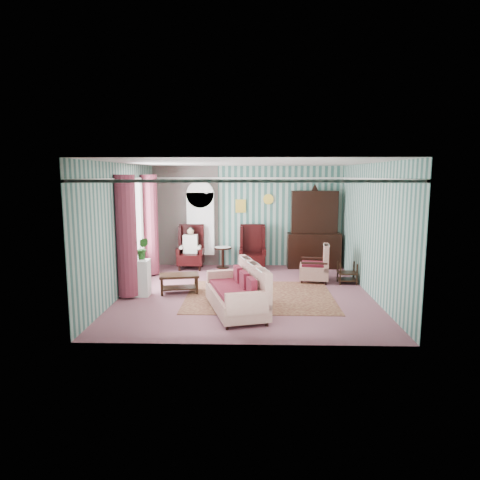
{
  "coord_description": "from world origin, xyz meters",
  "views": [
    {
      "loc": [
        0.13,
        -9.4,
        2.64
      ],
      "look_at": [
        -0.15,
        0.6,
        1.12
      ],
      "focal_mm": 32.0,
      "sensor_mm": 36.0,
      "label": 1
    }
  ],
  "objects_px": {
    "wingback_left": "(191,247)",
    "sofa": "(236,289)",
    "seated_woman": "(191,248)",
    "plant_stand": "(137,278)",
    "nest_table": "(347,273)",
    "floral_armchair": "(314,262)",
    "round_side_table": "(223,258)",
    "wingback_right": "(253,247)",
    "dresser_hutch": "(314,227)",
    "bookcase": "(201,228)",
    "coffee_table": "(179,284)"
  },
  "relations": [
    {
      "from": "round_side_table",
      "to": "nest_table",
      "type": "xyz_separation_m",
      "value": [
        3.17,
        -1.7,
        -0.03
      ]
    },
    {
      "from": "sofa",
      "to": "coffee_table",
      "type": "height_order",
      "value": "sofa"
    },
    {
      "from": "sofa",
      "to": "floral_armchair",
      "type": "bearing_deg",
      "value": -52.28
    },
    {
      "from": "wingback_right",
      "to": "plant_stand",
      "type": "height_order",
      "value": "wingback_right"
    },
    {
      "from": "wingback_left",
      "to": "nest_table",
      "type": "height_order",
      "value": "wingback_left"
    },
    {
      "from": "dresser_hutch",
      "to": "plant_stand",
      "type": "height_order",
      "value": "dresser_hutch"
    },
    {
      "from": "floral_armchair",
      "to": "coffee_table",
      "type": "distance_m",
      "value": 3.39
    },
    {
      "from": "seated_woman",
      "to": "plant_stand",
      "type": "relative_size",
      "value": 1.47
    },
    {
      "from": "wingback_right",
      "to": "sofa",
      "type": "distance_m",
      "value": 3.89
    },
    {
      "from": "bookcase",
      "to": "plant_stand",
      "type": "relative_size",
      "value": 2.8
    },
    {
      "from": "wingback_left",
      "to": "sofa",
      "type": "bearing_deg",
      "value": -69.86
    },
    {
      "from": "wingback_right",
      "to": "plant_stand",
      "type": "relative_size",
      "value": 1.56
    },
    {
      "from": "wingback_right",
      "to": "floral_armchair",
      "type": "bearing_deg",
      "value": -41.76
    },
    {
      "from": "wingback_right",
      "to": "nest_table",
      "type": "relative_size",
      "value": 2.31
    },
    {
      "from": "nest_table",
      "to": "floral_armchair",
      "type": "bearing_deg",
      "value": 166.92
    },
    {
      "from": "dresser_hutch",
      "to": "round_side_table",
      "type": "height_order",
      "value": "dresser_hutch"
    },
    {
      "from": "bookcase",
      "to": "coffee_table",
      "type": "height_order",
      "value": "bookcase"
    },
    {
      "from": "round_side_table",
      "to": "wingback_right",
      "type": "bearing_deg",
      "value": -10.01
    },
    {
      "from": "seated_woman",
      "to": "sofa",
      "type": "relative_size",
      "value": 0.61
    },
    {
      "from": "wingback_left",
      "to": "wingback_right",
      "type": "bearing_deg",
      "value": 0.0
    },
    {
      "from": "plant_stand",
      "to": "floral_armchair",
      "type": "relative_size",
      "value": 0.83
    },
    {
      "from": "seated_woman",
      "to": "coffee_table",
      "type": "distance_m",
      "value": 2.53
    },
    {
      "from": "seated_woman",
      "to": "floral_armchair",
      "type": "height_order",
      "value": "seated_woman"
    },
    {
      "from": "seated_woman",
      "to": "plant_stand",
      "type": "bearing_deg",
      "value": -106.22
    },
    {
      "from": "seated_woman",
      "to": "nest_table",
      "type": "distance_m",
      "value": 4.37
    },
    {
      "from": "dresser_hutch",
      "to": "seated_woman",
      "type": "bearing_deg",
      "value": -175.59
    },
    {
      "from": "floral_armchair",
      "to": "plant_stand",
      "type": "bearing_deg",
      "value": 116.24
    },
    {
      "from": "floral_armchair",
      "to": "dresser_hutch",
      "type": "bearing_deg",
      "value": -0.14
    },
    {
      "from": "round_side_table",
      "to": "nest_table",
      "type": "height_order",
      "value": "round_side_table"
    },
    {
      "from": "floral_armchair",
      "to": "wingback_left",
      "type": "bearing_deg",
      "value": 74.89
    },
    {
      "from": "plant_stand",
      "to": "sofa",
      "type": "relative_size",
      "value": 0.41
    },
    {
      "from": "dresser_hutch",
      "to": "nest_table",
      "type": "relative_size",
      "value": 4.37
    },
    {
      "from": "coffee_table",
      "to": "nest_table",
      "type": "bearing_deg",
      "value": 13.36
    },
    {
      "from": "floral_armchair",
      "to": "round_side_table",
      "type": "bearing_deg",
      "value": 65.0
    },
    {
      "from": "wingback_left",
      "to": "floral_armchair",
      "type": "distance_m",
      "value": 3.56
    },
    {
      "from": "bookcase",
      "to": "seated_woman",
      "type": "bearing_deg",
      "value": -122.66
    },
    {
      "from": "nest_table",
      "to": "sofa",
      "type": "distance_m",
      "value": 3.53
    },
    {
      "from": "wingback_right",
      "to": "coffee_table",
      "type": "height_order",
      "value": "wingback_right"
    },
    {
      "from": "wingback_right",
      "to": "round_side_table",
      "type": "height_order",
      "value": "wingback_right"
    },
    {
      "from": "bookcase",
      "to": "coffee_table",
      "type": "distance_m",
      "value": 3.03
    },
    {
      "from": "wingback_right",
      "to": "sofa",
      "type": "height_order",
      "value": "wingback_right"
    },
    {
      "from": "plant_stand",
      "to": "coffee_table",
      "type": "relative_size",
      "value": 0.91
    },
    {
      "from": "wingback_left",
      "to": "round_side_table",
      "type": "distance_m",
      "value": 0.97
    },
    {
      "from": "dresser_hutch",
      "to": "coffee_table",
      "type": "xyz_separation_m",
      "value": [
        -3.41,
        -2.76,
        -0.97
      ]
    },
    {
      "from": "wingback_left",
      "to": "sofa",
      "type": "height_order",
      "value": "wingback_left"
    },
    {
      "from": "floral_armchair",
      "to": "sofa",
      "type": "bearing_deg",
      "value": 151.01
    },
    {
      "from": "nest_table",
      "to": "plant_stand",
      "type": "relative_size",
      "value": 0.68
    },
    {
      "from": "seated_woman",
      "to": "plant_stand",
      "type": "xyz_separation_m",
      "value": [
        -0.8,
        -2.75,
        -0.19
      ]
    },
    {
      "from": "sofa",
      "to": "bookcase",
      "type": "bearing_deg",
      "value": -0.43
    },
    {
      "from": "dresser_hutch",
      "to": "wingback_right",
      "type": "bearing_deg",
      "value": -171.23
    }
  ]
}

